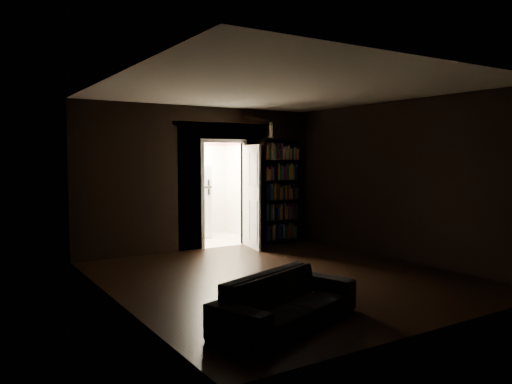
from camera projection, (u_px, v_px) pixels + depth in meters
The scene contains 9 objects.
ground at pixel (282, 277), 7.54m from camera, with size 5.50×5.50×0.00m, color black.
room_walls at pixel (245, 165), 8.33m from camera, with size 5.02×5.61×2.84m.
kitchen_alcove at pixel (200, 184), 10.99m from camera, with size 2.20×1.80×2.60m.
sofa at pixel (287, 292), 5.37m from camera, with size 1.85×0.80×0.71m, color black.
bookshelf at pixel (279, 191), 10.57m from camera, with size 0.90×0.32×2.20m, color black.
refrigerator at pixel (190, 201), 11.16m from camera, with size 0.74×0.68×1.65m, color white.
door at pixel (252, 197), 9.90m from camera, with size 0.85×0.05×2.05m, color white.
figurine at pixel (271, 130), 10.35m from camera, with size 0.11×0.11×0.33m, color white.
bottles at pixel (187, 158), 11.00m from camera, with size 0.67×0.08×0.27m, color black.
Camera 1 is at (-4.29, -6.08, 1.81)m, focal length 35.00 mm.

